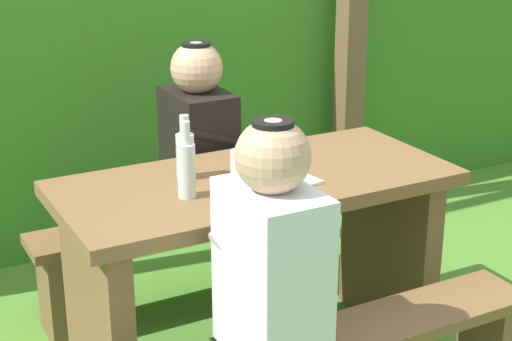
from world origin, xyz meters
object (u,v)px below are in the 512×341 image
(cell_phone, at_px, (303,179))
(person_white_shirt, at_px, (272,251))
(drinking_glass, at_px, (241,163))
(picnic_table, at_px, (256,240))
(person_black_coat, at_px, (199,136))
(bottle_right, at_px, (186,167))
(bottle_left, at_px, (185,153))
(bench_far, at_px, (195,237))

(cell_phone, bearing_deg, person_white_shirt, -138.45)
(drinking_glass, bearing_deg, person_white_shirt, -109.21)
(picnic_table, xyz_separation_m, person_black_coat, (0.03, 0.55, 0.24))
(cell_phone, bearing_deg, person_black_coat, 90.45)
(drinking_glass, height_order, cell_phone, drinking_glass)
(person_black_coat, distance_m, bottle_right, 0.70)
(bottle_left, xyz_separation_m, cell_phone, (0.35, -0.21, -0.09))
(bench_far, xyz_separation_m, cell_phone, (0.13, -0.66, 0.46))
(bench_far, height_order, bottle_left, bottle_left)
(person_white_shirt, xyz_separation_m, bottle_left, (0.02, 0.65, 0.10))
(drinking_glass, bearing_deg, person_black_coat, 82.44)
(bottle_right, xyz_separation_m, cell_phone, (0.42, -0.04, -0.10))
(person_black_coat, distance_m, cell_phone, 0.67)
(person_white_shirt, relative_size, drinking_glass, 8.07)
(bench_far, bearing_deg, bottle_left, -116.39)
(bottle_left, bearing_deg, bottle_right, -112.13)
(person_white_shirt, height_order, cell_phone, person_white_shirt)
(drinking_glass, distance_m, cell_phone, 0.23)
(bench_far, height_order, person_white_shirt, person_white_shirt)
(drinking_glass, relative_size, bottle_left, 0.39)
(person_white_shirt, distance_m, cell_phone, 0.57)
(cell_phone, bearing_deg, bottle_left, 140.65)
(person_white_shirt, bearing_deg, bench_far, 77.45)
(picnic_table, relative_size, bottle_right, 5.44)
(person_white_shirt, height_order, person_black_coat, same)
(bench_far, bearing_deg, drinking_glass, -94.41)
(person_white_shirt, distance_m, bottle_right, 0.50)
(cell_phone, bearing_deg, drinking_glass, 129.46)
(picnic_table, distance_m, bottle_left, 0.42)
(person_black_coat, distance_m, bottle_left, 0.52)
(person_black_coat, relative_size, cell_phone, 5.14)
(picnic_table, bearing_deg, drinking_glass, 133.54)
(picnic_table, bearing_deg, bottle_left, 155.49)
(person_white_shirt, distance_m, person_black_coat, 1.13)
(person_black_coat, relative_size, bottle_left, 3.17)
(bottle_left, bearing_deg, person_white_shirt, -91.90)
(bench_far, relative_size, bottle_left, 6.18)
(bottle_right, bearing_deg, drinking_glass, 23.20)
(person_white_shirt, distance_m, drinking_glass, 0.63)
(picnic_table, relative_size, bottle_left, 6.18)
(bottle_left, distance_m, cell_phone, 0.42)
(bench_far, distance_m, drinking_glass, 0.71)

